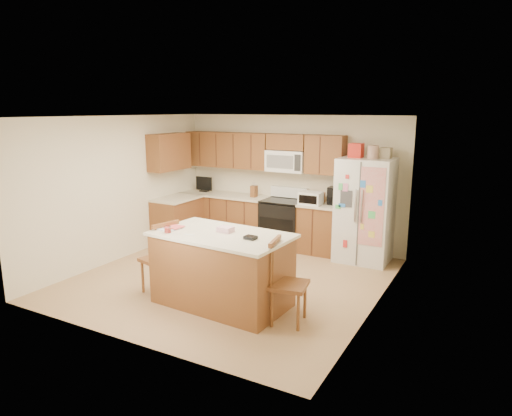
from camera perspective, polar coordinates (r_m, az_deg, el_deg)
The scene contains 9 objects.
ground at distance 7.26m, azimuth -3.20°, elevation -8.80°, with size 4.50×4.50×0.00m, color tan.
room_shell at distance 6.87m, azimuth -3.35°, elevation 2.48°, with size 4.60×4.60×2.52m.
cabinetry at distance 8.98m, azimuth -2.60°, elevation 1.40°, with size 3.36×1.56×2.15m.
stove at distance 8.74m, azimuth 3.44°, elevation -1.86°, with size 0.76×0.65×1.13m.
refrigerator at distance 8.06m, azimuth 13.44°, elevation -0.14°, with size 0.90×0.79×2.04m.
island at distance 6.21m, azimuth -4.28°, elevation -7.58°, with size 1.89×1.18×1.09m.
windsor_chair_left at distance 6.71m, azimuth -11.85°, elevation -6.24°, with size 0.54×0.56×1.07m.
windsor_chair_back at distance 6.69m, azimuth -1.42°, elevation -6.93°, with size 0.48×0.47×0.86m.
windsor_chair_right at distance 5.69m, azimuth 3.88°, elevation -9.46°, with size 0.51×0.53×1.06m.
Camera 1 is at (3.58, -5.75, 2.61)m, focal length 32.00 mm.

